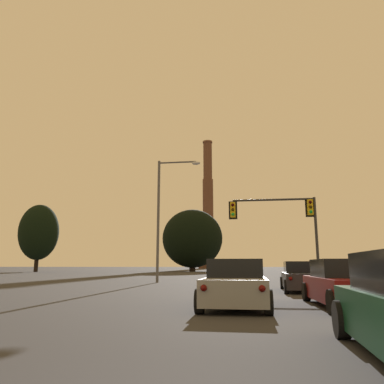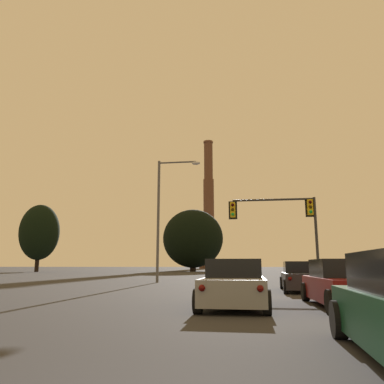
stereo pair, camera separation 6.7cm
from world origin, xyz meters
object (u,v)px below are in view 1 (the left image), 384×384
object	(u,v)px
sedan_right_lane_second	(346,284)
street_lamp	(165,207)
traffic_light_overhead_right	(285,217)
smokestack	(208,217)
sedan_center_lane_second	(236,284)
sedan_right_lane_front	(302,277)

from	to	relation	value
sedan_right_lane_second	street_lamp	size ratio (longest dim) A/B	0.52
traffic_light_overhead_right	smokestack	xyz separation A→B (m)	(-17.96, 125.75, 16.39)
sedan_center_lane_second	street_lamp	bearing A→B (deg)	110.62
sedan_center_lane_second	sedan_right_lane_front	size ratio (longest dim) A/B	0.99
traffic_light_overhead_right	street_lamp	size ratio (longest dim) A/B	0.64
traffic_light_overhead_right	street_lamp	distance (m)	8.95
traffic_light_overhead_right	smokestack	distance (m)	128.08
sedan_right_lane_second	sedan_center_lane_second	xyz separation A→B (m)	(-3.32, -0.29, 0.00)
traffic_light_overhead_right	street_lamp	xyz separation A→B (m)	(-8.66, 1.88, 1.21)
sedan_right_lane_second	smokestack	world-z (taller)	smokestack
traffic_light_overhead_right	sedan_right_lane_front	bearing A→B (deg)	-89.55
sedan_right_lane_front	street_lamp	distance (m)	12.83
sedan_center_lane_second	sedan_right_lane_front	xyz separation A→B (m)	(3.01, 7.36, 0.00)
sedan_center_lane_second	sedan_right_lane_front	distance (m)	7.95
sedan_right_lane_front	street_lamp	xyz separation A→B (m)	(-8.71, 8.03, 4.93)
sedan_right_lane_second	sedan_right_lane_front	world-z (taller)	same
sedan_right_lane_front	smokestack	world-z (taller)	smokestack
sedan_right_lane_second	smokestack	distance (m)	141.60
sedan_right_lane_front	smokestack	distance (m)	134.63
traffic_light_overhead_right	street_lamp	bearing A→B (deg)	167.74
sedan_center_lane_second	smokestack	distance (m)	141.49
sedan_right_lane_second	smokestack	xyz separation A→B (m)	(-18.32, 138.96, 20.10)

